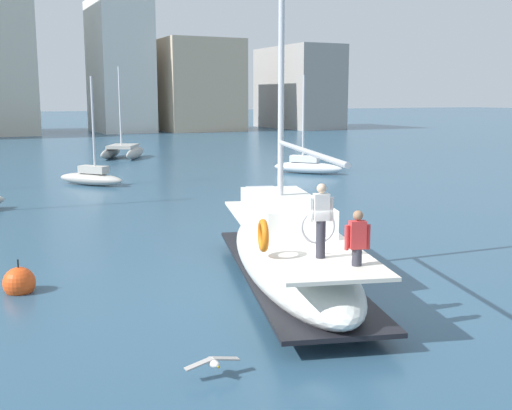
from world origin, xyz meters
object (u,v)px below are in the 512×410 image
moored_sloop_near (307,166)px  moored_sloop_far (123,151)px  moored_catamaran (91,177)px  main_sailboat (289,251)px  mooring_buoy (19,283)px  seagull (213,362)px

moored_sloop_near → moored_sloop_far: 16.92m
moored_sloop_far → moored_catamaran: moored_sloop_far is taller
main_sailboat → mooring_buoy: size_ratio=12.77×
main_sailboat → mooring_buoy: 6.80m
moored_sloop_far → seagull: moored_sloop_far is taller
moored_catamaran → mooring_buoy: moored_catamaran is taller
main_sailboat → seagull: size_ratio=12.58×
seagull → mooring_buoy: 7.07m
main_sailboat → moored_catamaran: size_ratio=2.17×
moored_sloop_near → moored_catamaran: size_ratio=1.04×
main_sailboat → seagull: main_sailboat is taller
main_sailboat → moored_sloop_near: (12.44, 20.48, -0.42)m
moored_catamaran → seagull: bearing=-96.5°
moored_sloop_far → seagull: bearing=-101.7°
main_sailboat → moored_catamaran: (-0.91, 20.99, -0.44)m
moored_sloop_near → mooring_buoy: size_ratio=6.13×
seagull → moored_catamaran: bearing=83.5°
moored_sloop_near → moored_sloop_far: size_ratio=0.87×
seagull → mooring_buoy: (-2.55, 6.59, -0.04)m
main_sailboat → moored_catamaran: bearing=92.5°
main_sailboat → moored_sloop_near: main_sailboat is taller
main_sailboat → moored_sloop_near: size_ratio=2.08×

